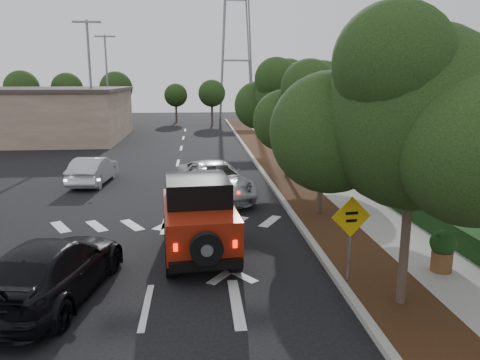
{
  "coord_description": "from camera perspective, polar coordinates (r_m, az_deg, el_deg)",
  "views": [
    {
      "loc": [
        1.21,
        -9.66,
        4.96
      ],
      "look_at": [
        2.36,
        3.0,
        2.18
      ],
      "focal_mm": 35.0,
      "sensor_mm": 36.0,
      "label": 1
    }
  ],
  "objects": [
    {
      "name": "ground",
      "position": [
        10.92,
        -11.35,
        -14.92
      ],
      "size": [
        120.0,
        120.0,
        0.0
      ],
      "primitive_type": "plane",
      "color": "black",
      "rests_on": "ground"
    },
    {
      "name": "curb",
      "position": [
        22.46,
        3.62,
        -0.25
      ],
      "size": [
        0.2,
        70.0,
        0.15
      ],
      "primitive_type": "cube",
      "color": "#9E9B93",
      "rests_on": "ground"
    },
    {
      "name": "planting_strip",
      "position": [
        22.63,
        6.12,
        -0.23
      ],
      "size": [
        1.8,
        70.0,
        0.12
      ],
      "primitive_type": "cube",
      "color": "black",
      "rests_on": "ground"
    },
    {
      "name": "sidewalk",
      "position": [
        23.08,
        10.75,
        -0.14
      ],
      "size": [
        2.0,
        70.0,
        0.12
      ],
      "primitive_type": "cube",
      "color": "gray",
      "rests_on": "ground"
    },
    {
      "name": "hedge",
      "position": [
        23.43,
        14.08,
        0.74
      ],
      "size": [
        0.8,
        70.0,
        0.8
      ],
      "primitive_type": "cube",
      "color": "black",
      "rests_on": "ground"
    },
    {
      "name": "transmission_tower",
      "position": [
        58.07,
        -0.45,
        7.44
      ],
      "size": [
        7.0,
        4.0,
        28.0
      ],
      "primitive_type": null,
      "color": "slate",
      "rests_on": "ground"
    },
    {
      "name": "street_tree_near",
      "position": [
        11.3,
        18.9,
        -14.4
      ],
      "size": [
        3.8,
        3.8,
        5.92
      ],
      "primitive_type": null,
      "color": "black",
      "rests_on": "ground"
    },
    {
      "name": "street_tree_mid",
      "position": [
        17.46,
        9.63,
        -4.34
      ],
      "size": [
        3.2,
        3.2,
        5.32
      ],
      "primitive_type": null,
      "color": "black",
      "rests_on": "ground"
    },
    {
      "name": "street_tree_far",
      "position": [
        23.6,
        5.65,
        0.15
      ],
      "size": [
        3.4,
        3.4,
        5.62
      ],
      "primitive_type": null,
      "color": "black",
      "rests_on": "ground"
    },
    {
      "name": "light_pole_a",
      "position": [
        36.81,
        -17.27,
        4.04
      ],
      "size": [
        2.0,
        0.22,
        9.0
      ],
      "primitive_type": null,
      "color": "slate",
      "rests_on": "ground"
    },
    {
      "name": "light_pole_b",
      "position": [
        48.7,
        -15.56,
        6.05
      ],
      "size": [
        2.0,
        0.22,
        9.0
      ],
      "primitive_type": null,
      "color": "slate",
      "rests_on": "ground"
    },
    {
      "name": "red_jeep",
      "position": [
        13.42,
        -5.13,
        -4.34
      ],
      "size": [
        2.21,
        4.4,
        2.2
      ],
      "rotation": [
        0.0,
        0.0,
        0.08
      ],
      "color": "black",
      "rests_on": "ground"
    },
    {
      "name": "silver_suv_ahead",
      "position": [
        19.63,
        -3.17,
        -0.06
      ],
      "size": [
        3.59,
        5.8,
        1.5
      ],
      "primitive_type": "imported",
      "rotation": [
        0.0,
        0.0,
        0.22
      ],
      "color": "#ADB0B5",
      "rests_on": "ground"
    },
    {
      "name": "black_suv_oncoming",
      "position": [
        11.62,
        -21.92,
        -10.06
      ],
      "size": [
        2.81,
        5.15,
        1.42
      ],
      "primitive_type": "imported",
      "rotation": [
        0.0,
        0.0,
        2.96
      ],
      "color": "black",
      "rests_on": "ground"
    },
    {
      "name": "silver_sedan_oncoming",
      "position": [
        23.36,
        -17.48,
        1.14
      ],
      "size": [
        1.73,
        4.06,
        1.3
      ],
      "primitive_type": "imported",
      "rotation": [
        0.0,
        0.0,
        3.05
      ],
      "color": "#B5B7BE",
      "rests_on": "ground"
    },
    {
      "name": "parked_suv",
      "position": [
        38.0,
        -21.31,
        5.12
      ],
      "size": [
        4.68,
        3.25,
        1.48
      ],
      "primitive_type": "imported",
      "rotation": [
        0.0,
        0.0,
        1.95
      ],
      "color": "#93959A",
      "rests_on": "ground"
    },
    {
      "name": "speed_hump_sign",
      "position": [
        11.52,
        13.32,
        -5.63
      ],
      "size": [
        0.99,
        0.16,
        2.12
      ],
      "rotation": [
        0.0,
        0.0,
        0.13
      ],
      "color": "slate",
      "rests_on": "ground"
    },
    {
      "name": "terracotta_planter",
      "position": [
        13.03,
        23.5,
        -7.44
      ],
      "size": [
        0.66,
        0.66,
        1.15
      ],
      "rotation": [
        0.0,
        0.0,
        -0.11
      ],
      "color": "brown",
      "rests_on": "ground"
    }
  ]
}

